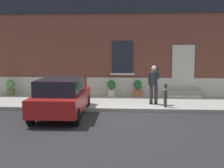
{
  "coord_description": "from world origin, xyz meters",
  "views": [
    {
      "loc": [
        0.57,
        -11.27,
        2.6
      ],
      "look_at": [
        -0.34,
        1.6,
        1.1
      ],
      "focal_mm": 47.52,
      "sensor_mm": 36.0,
      "label": 1
    }
  ],
  "objects_px": {
    "person_on_phone": "(154,82)",
    "planter_charcoal": "(61,87)",
    "hatchback_car_red": "(62,96)",
    "planter_olive": "(11,87)",
    "planter_terracotta": "(138,88)",
    "bollard_far_left": "(66,93)",
    "bollard_near_person": "(165,94)",
    "planter_cream": "(112,88)"
  },
  "relations": [
    {
      "from": "planter_cream",
      "to": "bollard_near_person",
      "type": "bearing_deg",
      "value": -47.78
    },
    {
      "from": "person_on_phone",
      "to": "planter_terracotta",
      "type": "bearing_deg",
      "value": 123.21
    },
    {
      "from": "person_on_phone",
      "to": "planter_charcoal",
      "type": "height_order",
      "value": "person_on_phone"
    },
    {
      "from": "planter_cream",
      "to": "planter_terracotta",
      "type": "height_order",
      "value": "same"
    },
    {
      "from": "bollard_far_left",
      "to": "planter_cream",
      "type": "bearing_deg",
      "value": 56.79
    },
    {
      "from": "hatchback_car_red",
      "to": "planter_charcoal",
      "type": "relative_size",
      "value": 4.77
    },
    {
      "from": "bollard_near_person",
      "to": "planter_olive",
      "type": "height_order",
      "value": "bollard_near_person"
    },
    {
      "from": "planter_cream",
      "to": "planter_terracotta",
      "type": "xyz_separation_m",
      "value": [
        1.37,
        0.08,
        0.0
      ]
    },
    {
      "from": "hatchback_car_red",
      "to": "planter_cream",
      "type": "bearing_deg",
      "value": 68.38
    },
    {
      "from": "bollard_near_person",
      "to": "planter_terracotta",
      "type": "height_order",
      "value": "bollard_near_person"
    },
    {
      "from": "planter_terracotta",
      "to": "bollard_far_left",
      "type": "bearing_deg",
      "value": -138.18
    },
    {
      "from": "planter_charcoal",
      "to": "planter_terracotta",
      "type": "distance_m",
      "value": 4.09
    },
    {
      "from": "hatchback_car_red",
      "to": "planter_terracotta",
      "type": "relative_size",
      "value": 4.77
    },
    {
      "from": "person_on_phone",
      "to": "planter_olive",
      "type": "bearing_deg",
      "value": -179.65
    },
    {
      "from": "hatchback_car_red",
      "to": "bollard_far_left",
      "type": "bearing_deg",
      "value": 96.74
    },
    {
      "from": "planter_cream",
      "to": "planter_charcoal",
      "type": "bearing_deg",
      "value": 179.15
    },
    {
      "from": "bollard_near_person",
      "to": "person_on_phone",
      "type": "height_order",
      "value": "person_on_phone"
    },
    {
      "from": "hatchback_car_red",
      "to": "bollard_far_left",
      "type": "xyz_separation_m",
      "value": [
        -0.16,
        1.39,
        -0.08
      ]
    },
    {
      "from": "bollard_far_left",
      "to": "person_on_phone",
      "type": "height_order",
      "value": "person_on_phone"
    },
    {
      "from": "planter_charcoal",
      "to": "planter_cream",
      "type": "relative_size",
      "value": 1.0
    },
    {
      "from": "planter_olive",
      "to": "planter_charcoal",
      "type": "relative_size",
      "value": 1.0
    },
    {
      "from": "planter_charcoal",
      "to": "person_on_phone",
      "type": "bearing_deg",
      "value": -24.52
    },
    {
      "from": "person_on_phone",
      "to": "planter_charcoal",
      "type": "distance_m",
      "value": 5.27
    },
    {
      "from": "person_on_phone",
      "to": "planter_cream",
      "type": "relative_size",
      "value": 2.03
    },
    {
      "from": "hatchback_car_red",
      "to": "bollard_near_person",
      "type": "relative_size",
      "value": 3.93
    },
    {
      "from": "planter_cream",
      "to": "planter_olive",
      "type": "bearing_deg",
      "value": -179.79
    },
    {
      "from": "bollard_near_person",
      "to": "planter_terracotta",
      "type": "distance_m",
      "value": 3.06
    },
    {
      "from": "bollard_far_left",
      "to": "person_on_phone",
      "type": "xyz_separation_m",
      "value": [
        3.86,
        0.63,
        0.44
      ]
    },
    {
      "from": "bollard_near_person",
      "to": "bollard_far_left",
      "type": "relative_size",
      "value": 1.0
    },
    {
      "from": "hatchback_car_red",
      "to": "person_on_phone",
      "type": "distance_m",
      "value": 4.22
    },
    {
      "from": "person_on_phone",
      "to": "planter_terracotta",
      "type": "height_order",
      "value": "person_on_phone"
    },
    {
      "from": "person_on_phone",
      "to": "bollard_near_person",
      "type": "bearing_deg",
      "value": -37.72
    },
    {
      "from": "planter_olive",
      "to": "planter_terracotta",
      "type": "distance_m",
      "value": 6.81
    },
    {
      "from": "planter_cream",
      "to": "bollard_far_left",
      "type": "bearing_deg",
      "value": -123.21
    },
    {
      "from": "hatchback_car_red",
      "to": "person_on_phone",
      "type": "xyz_separation_m",
      "value": [
        3.69,
        2.02,
        0.36
      ]
    },
    {
      "from": "hatchback_car_red",
      "to": "bollard_near_person",
      "type": "height_order",
      "value": "hatchback_car_red"
    },
    {
      "from": "hatchback_car_red",
      "to": "person_on_phone",
      "type": "bearing_deg",
      "value": 28.61
    },
    {
      "from": "hatchback_car_red",
      "to": "planter_olive",
      "type": "height_order",
      "value": "hatchback_car_red"
    },
    {
      "from": "bollard_far_left",
      "to": "person_on_phone",
      "type": "distance_m",
      "value": 3.93
    },
    {
      "from": "bollard_far_left",
      "to": "planter_terracotta",
      "type": "xyz_separation_m",
      "value": [
        3.18,
        2.84,
        -0.11
      ]
    },
    {
      "from": "person_on_phone",
      "to": "planter_charcoal",
      "type": "relative_size",
      "value": 2.03
    },
    {
      "from": "planter_terracotta",
      "to": "planter_charcoal",
      "type": "bearing_deg",
      "value": -179.45
    }
  ]
}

